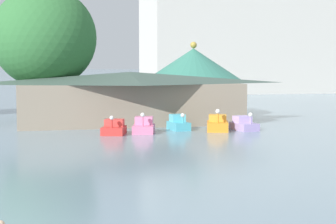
% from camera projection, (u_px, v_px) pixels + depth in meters
% --- Properties ---
extents(pedal_boat_red, '(2.27, 2.64, 1.52)m').
position_uv_depth(pedal_boat_red, '(114.00, 128.00, 42.14)').
color(pedal_boat_red, red).
rests_on(pedal_boat_red, ground).
extents(pedal_boat_pink, '(2.21, 2.71, 1.67)m').
position_uv_depth(pedal_boat_pink, '(144.00, 126.00, 43.03)').
color(pedal_boat_pink, pink).
rests_on(pedal_boat_pink, ground).
extents(pedal_boat_cyan, '(1.56, 2.42, 1.45)m').
position_uv_depth(pedal_boat_cyan, '(178.00, 124.00, 45.12)').
color(pedal_boat_cyan, '#4CB7CC').
rests_on(pedal_boat_cyan, ground).
extents(pedal_boat_orange, '(2.35, 2.92, 1.85)m').
position_uv_depth(pedal_boat_orange, '(217.00, 124.00, 44.40)').
color(pedal_boat_orange, orange).
rests_on(pedal_boat_orange, ground).
extents(pedal_boat_lavender, '(1.83, 2.75, 1.52)m').
position_uv_depth(pedal_boat_lavender, '(244.00, 124.00, 45.00)').
color(pedal_boat_lavender, '#B299D8').
rests_on(pedal_boat_lavender, ground).
extents(boathouse, '(21.20, 8.66, 4.70)m').
position_uv_depth(boathouse, '(130.00, 97.00, 49.84)').
color(boathouse, gray).
rests_on(boathouse, ground).
extents(green_roof_pavilion, '(10.86, 10.86, 7.80)m').
position_uv_depth(green_roof_pavilion, '(193.00, 76.00, 58.52)').
color(green_roof_pavilion, brown).
rests_on(green_roof_pavilion, ground).
extents(shoreline_tree_mid, '(9.55, 9.55, 12.47)m').
position_uv_depth(shoreline_tree_mid, '(44.00, 38.00, 50.57)').
color(shoreline_tree_mid, brown).
rests_on(shoreline_tree_mid, ground).
extents(background_building_block, '(40.58, 18.24, 28.10)m').
position_uv_depth(background_building_block, '(245.00, 22.00, 109.92)').
color(background_building_block, beige).
rests_on(background_building_block, ground).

